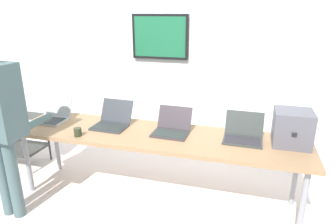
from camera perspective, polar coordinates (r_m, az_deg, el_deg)
ground at (r=3.30m, az=-2.15°, el=-16.26°), size 8.00×8.00×0.04m
back_wall at (r=3.84m, az=2.72°, el=9.61°), size 8.00×0.11×2.51m
workbench at (r=2.95m, az=-2.31°, el=-5.09°), size 2.92×0.70×0.73m
equipment_box at (r=2.88m, az=22.74°, el=-2.82°), size 0.33×0.32×0.32m
laptop_station_0 at (r=3.53m, az=-21.15°, el=-0.45°), size 0.34×0.37×0.26m
laptop_station_1 at (r=3.17m, az=-10.64°, el=-1.65°), size 0.36×0.38×0.24m
laptop_station_2 at (r=2.94m, az=0.75°, el=-3.01°), size 0.36×0.34×0.24m
laptop_station_3 at (r=2.87m, az=14.23°, el=-4.12°), size 0.36×0.33×0.24m
coffee_mug at (r=3.00m, az=-16.93°, el=-3.70°), size 0.07×0.07×0.08m
paper_sheet at (r=3.49m, az=-26.04°, el=-2.39°), size 0.27×0.34×0.00m
storage_cart at (r=4.15m, az=-26.68°, el=-3.69°), size 0.56×0.44×0.64m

